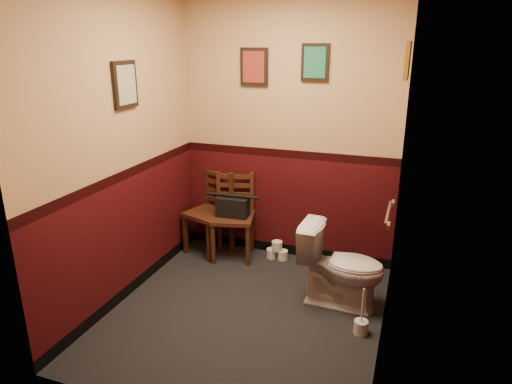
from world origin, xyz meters
The scene contains 16 objects.
floor centered at (0.00, 0.00, 0.00)m, with size 2.20×2.40×0.00m, color black.
wall_back centered at (0.00, 1.20, 1.35)m, with size 2.20×2.70×0.00m, color #3A0A0E.
wall_front centered at (0.00, -1.20, 1.35)m, with size 2.20×2.70×0.00m, color #3A0A0E.
wall_left centered at (-1.10, 0.00, 1.35)m, with size 2.40×2.70×0.00m, color #3A0A0E.
wall_right centered at (1.10, 0.00, 1.35)m, with size 2.40×2.70×0.00m, color #3A0A0E.
grab_bar centered at (1.07, 0.25, 0.95)m, with size 0.05×0.56×0.06m.
framed_print_back_a centered at (-0.35, 1.18, 1.95)m, with size 0.28×0.04×0.36m.
framed_print_back_b centered at (0.25, 1.18, 2.00)m, with size 0.26×0.04×0.34m.
framed_print_left centered at (-1.08, 0.10, 1.85)m, with size 0.04×0.30×0.38m.
framed_print_right centered at (1.08, 0.60, 2.05)m, with size 0.04×0.34×0.28m.
toilet centered at (0.72, 0.41, 0.36)m, with size 0.41×0.73×0.71m, color white.
toilet_brush centered at (0.95, 0.03, 0.06)m, with size 0.11×0.11×0.40m.
chair_left centered at (-0.79, 1.01, 0.44)m, with size 0.52×0.52×0.88m.
chair_right centered at (-0.51, 0.98, 0.45)m, with size 0.50×0.50×0.89m.
handbag centered at (-0.50, 0.94, 0.57)m, with size 0.33×0.18×0.24m.
tp_stack centered at (-0.05, 1.05, 0.08)m, with size 0.23×0.12×0.20m.
Camera 1 is at (1.20, -3.13, 2.19)m, focal length 32.00 mm.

